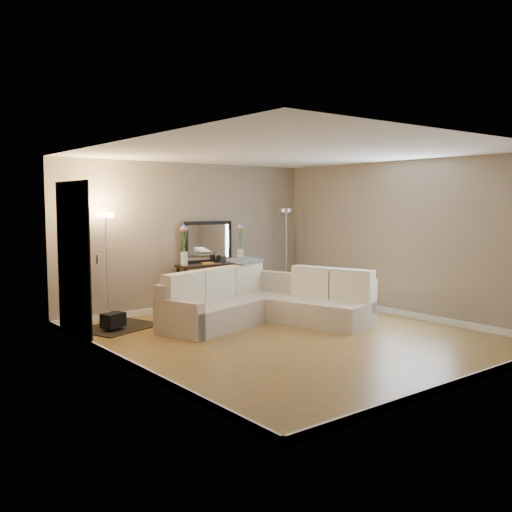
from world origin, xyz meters
TOP-DOWN VIEW (x-y plane):
  - floor at (0.00, 0.00)m, footprint 5.00×5.50m
  - ceiling at (0.00, 0.00)m, footprint 5.00×5.50m
  - wall_back at (0.00, 2.76)m, footprint 5.00×0.02m
  - wall_front at (0.00, -2.76)m, footprint 5.00×0.02m
  - wall_left at (-2.51, 0.00)m, footprint 0.02×5.50m
  - wall_right at (2.51, 0.00)m, footprint 0.02×5.50m
  - baseboard_back at (0.00, 2.73)m, footprint 5.00×0.03m
  - baseboard_front at (0.00, -2.73)m, footprint 5.00×0.03m
  - baseboard_left at (-2.48, 0.00)m, footprint 0.03×5.50m
  - baseboard_right at (2.48, 0.00)m, footprint 0.03×5.50m
  - doorway at (-2.48, 1.70)m, footprint 0.02×1.20m
  - switch_plate at (-2.48, 0.85)m, footprint 0.02×0.08m
  - sectional_sofa at (0.26, 1.03)m, footprint 3.05×2.52m
  - throw_blanket at (0.51, 1.74)m, footprint 0.71×0.55m
  - console_table at (0.22, 2.43)m, footprint 1.37×0.46m
  - leaning_mirror at (0.31, 2.60)m, footprint 0.95×0.11m
  - table_decor at (0.30, 2.39)m, footprint 0.57×0.14m
  - flower_vase_left at (-0.27, 2.47)m, footprint 0.16×0.13m
  - flower_vase_right at (0.87, 2.39)m, footprint 0.16×0.13m
  - floor_lamp_lit at (-1.69, 2.43)m, footprint 0.32×0.32m
  - floor_lamp_unlit at (2.01, 2.43)m, footprint 0.31×0.31m
  - charcoal_rug at (-1.67, 2.08)m, footprint 1.36×1.19m
  - black_bag at (-1.82, 1.93)m, footprint 0.38×0.32m

SIDE VIEW (x-z plane):
  - floor at x=0.00m, z-range -0.01..0.00m
  - charcoal_rug at x=-1.67m, z-range 0.00..0.02m
  - baseboard_back at x=0.00m, z-range 0.00..0.10m
  - baseboard_front at x=0.00m, z-range 0.00..0.10m
  - baseboard_left at x=-2.48m, z-range 0.00..0.10m
  - baseboard_right at x=2.48m, z-range 0.00..0.10m
  - black_bag at x=-1.82m, z-range 0.06..0.27m
  - sectional_sofa at x=0.26m, z-range -0.11..0.76m
  - console_table at x=0.22m, z-range 0.05..0.88m
  - table_decor at x=0.30m, z-range 0.78..0.92m
  - throw_blanket at x=0.51m, z-range 0.89..0.97m
  - doorway at x=-2.48m, z-range 0.00..2.20m
  - flower_vase_left at x=-0.27m, z-range 0.76..1.47m
  - flower_vase_right at x=0.87m, z-range 0.76..1.47m
  - switch_plate at x=-2.48m, z-range 1.14..1.26m
  - leaning_mirror at x=0.31m, z-range 0.83..1.57m
  - floor_lamp_lit at x=-1.69m, z-range 0.36..2.11m
  - floor_lamp_unlit at x=2.01m, z-range 0.37..2.17m
  - wall_back at x=0.00m, z-range 0.00..2.60m
  - wall_front at x=0.00m, z-range 0.00..2.60m
  - wall_left at x=-2.51m, z-range 0.00..2.60m
  - wall_right at x=2.51m, z-range 0.00..2.60m
  - ceiling at x=0.00m, z-range 2.60..2.61m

